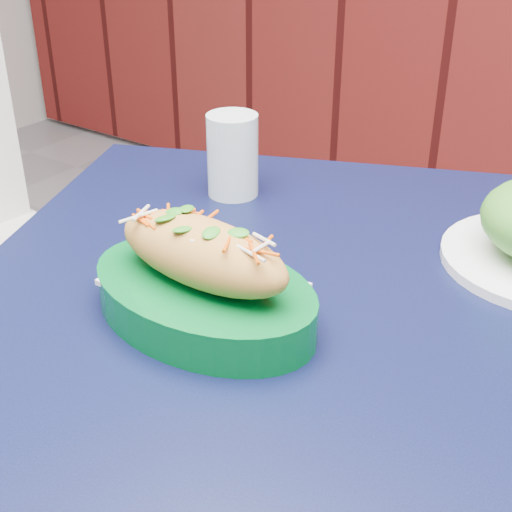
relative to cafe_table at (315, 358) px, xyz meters
The scene contains 3 objects.
cafe_table is the anchor object (origin of this frame).
banh_mi_basket 0.19m from the cafe_table, 123.79° to the right, with size 0.26×0.17×0.12m.
water_glass 0.32m from the cafe_table, 145.80° to the left, with size 0.07×0.07×0.12m, color silver.
Camera 1 is at (0.45, 0.71, 1.16)m, focal length 50.00 mm.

